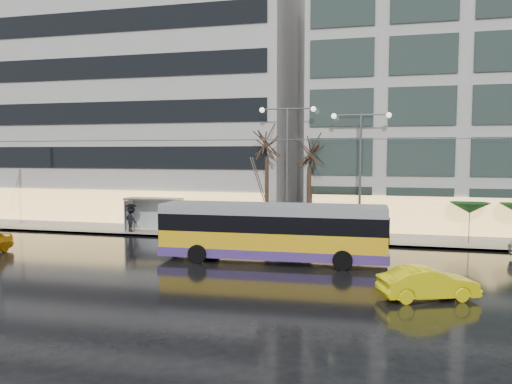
% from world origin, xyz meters
% --- Properties ---
extents(ground, '(140.00, 140.00, 0.00)m').
position_xyz_m(ground, '(0.00, 0.00, 0.00)').
color(ground, black).
rests_on(ground, ground).
extents(sidewalk, '(80.00, 10.00, 0.15)m').
position_xyz_m(sidewalk, '(2.00, 14.00, 0.07)').
color(sidewalk, gray).
rests_on(sidewalk, ground).
extents(kerb, '(80.00, 0.10, 0.15)m').
position_xyz_m(kerb, '(2.00, 9.05, 0.07)').
color(kerb, slate).
rests_on(kerb, ground).
extents(building_left, '(34.00, 14.00, 22.00)m').
position_xyz_m(building_left, '(-16.00, 19.00, 11.15)').
color(building_left, '#ACA9A5').
rests_on(building_left, sidewalk).
extents(trolleybus, '(12.51, 4.96, 5.77)m').
position_xyz_m(trolleybus, '(2.55, 3.16, 1.56)').
color(trolleybus, yellow).
rests_on(trolleybus, ground).
extents(catenary, '(42.24, 5.12, 7.00)m').
position_xyz_m(catenary, '(1.00, 7.94, 4.25)').
color(catenary, '#595B60').
rests_on(catenary, ground).
extents(bus_shelter, '(4.20, 1.60, 2.51)m').
position_xyz_m(bus_shelter, '(-8.38, 10.69, 1.96)').
color(bus_shelter, '#595B60').
rests_on(bus_shelter, sidewalk).
extents(street_lamp_near, '(3.96, 0.36, 9.03)m').
position_xyz_m(street_lamp_near, '(2.00, 10.80, 5.99)').
color(street_lamp_near, '#595B60').
rests_on(street_lamp_near, sidewalk).
extents(street_lamp_far, '(3.96, 0.36, 8.53)m').
position_xyz_m(street_lamp_far, '(7.00, 10.80, 5.71)').
color(street_lamp_far, '#595B60').
rests_on(street_lamp_far, sidewalk).
extents(tree_a, '(3.20, 3.20, 8.40)m').
position_xyz_m(tree_a, '(0.50, 11.00, 7.09)').
color(tree_a, black).
rests_on(tree_a, sidewalk).
extents(tree_b, '(3.20, 3.20, 7.70)m').
position_xyz_m(tree_b, '(3.50, 11.20, 6.40)').
color(tree_b, black).
rests_on(tree_b, sidewalk).
extents(parasol_a, '(2.50, 2.50, 2.65)m').
position_xyz_m(parasol_a, '(14.00, 11.00, 2.45)').
color(parasol_a, '#595B60').
rests_on(parasol_a, sidewalk).
extents(taxi_b, '(4.25, 2.76, 1.32)m').
position_xyz_m(taxi_b, '(10.25, -2.28, 0.66)').
color(taxi_b, '#FFEE0D').
rests_on(taxi_b, ground).
extents(pedestrian_a, '(1.26, 1.27, 2.19)m').
position_xyz_m(pedestrian_a, '(-5.90, 9.41, 1.58)').
color(pedestrian_a, black).
rests_on(pedestrian_a, sidewalk).
extents(pedestrian_b, '(1.07, 0.91, 1.95)m').
position_xyz_m(pedestrian_b, '(-4.81, 9.40, 1.12)').
color(pedestrian_b, black).
rests_on(pedestrian_b, sidewalk).
extents(pedestrian_c, '(1.40, 1.18, 2.11)m').
position_xyz_m(pedestrian_c, '(-9.61, 9.99, 1.28)').
color(pedestrian_c, black).
rests_on(pedestrian_c, sidewalk).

